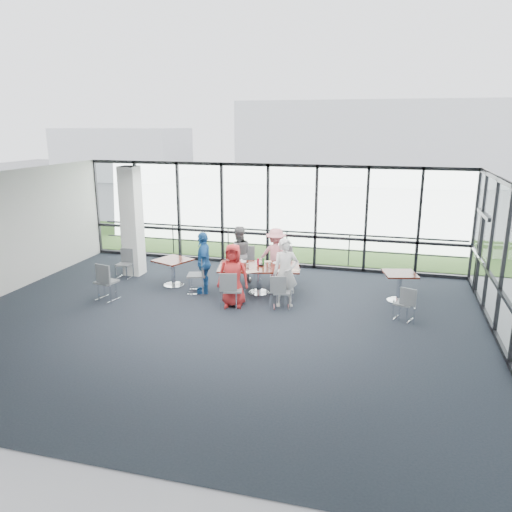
% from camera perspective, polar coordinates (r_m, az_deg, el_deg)
% --- Properties ---
extents(floor, '(12.00, 10.00, 0.02)m').
position_cam_1_polar(floor, '(11.41, -4.72, -7.72)').
color(floor, '#1D242C').
rests_on(floor, ground).
extents(ceiling, '(12.00, 10.00, 0.04)m').
position_cam_1_polar(ceiling, '(10.60, -5.09, 8.52)').
color(ceiling, white).
rests_on(ceiling, ground).
extents(wall_front, '(12.00, 0.10, 3.20)m').
position_cam_1_polar(wall_front, '(6.69, -19.81, -10.50)').
color(wall_front, silver).
rests_on(wall_front, ground).
extents(curtain_wall_back, '(12.00, 0.10, 3.20)m').
position_cam_1_polar(curtain_wall_back, '(15.57, 1.36, 4.67)').
color(curtain_wall_back, white).
rests_on(curtain_wall_back, ground).
extents(exit_door, '(0.12, 1.60, 2.10)m').
position_cam_1_polar(exit_door, '(14.24, 24.21, 0.09)').
color(exit_door, black).
rests_on(exit_door, ground).
extents(structural_column, '(0.50, 0.50, 3.20)m').
position_cam_1_polar(structural_column, '(15.03, -13.99, 3.85)').
color(structural_column, white).
rests_on(structural_column, ground).
extents(apron, '(80.00, 70.00, 0.02)m').
position_cam_1_polar(apron, '(20.69, 4.63, 2.62)').
color(apron, gray).
rests_on(apron, ground).
extents(grass_strip, '(80.00, 5.00, 0.01)m').
position_cam_1_polar(grass_strip, '(18.77, 3.51, 1.45)').
color(grass_strip, '#325720').
rests_on(grass_strip, ground).
extents(hangar_main, '(24.00, 10.00, 6.00)m').
position_cam_1_polar(hangar_main, '(41.92, 15.95, 12.49)').
color(hangar_main, silver).
rests_on(hangar_main, ground).
extents(hangar_aux, '(10.00, 6.00, 4.00)m').
position_cam_1_polar(hangar_aux, '(43.69, -14.93, 11.32)').
color(hangar_aux, silver).
rests_on(hangar_aux, ground).
extents(guard_rail, '(12.00, 0.06, 0.06)m').
position_cam_1_polar(guard_rail, '(16.37, 1.84, 1.24)').
color(guard_rail, '#2D2D33').
rests_on(guard_rail, ground).
extents(main_table, '(2.29, 1.57, 0.75)m').
position_cam_1_polar(main_table, '(13.11, 0.34, -1.62)').
color(main_table, '#340C0C').
rests_on(main_table, ground).
extents(side_table_left, '(1.11, 1.11, 0.75)m').
position_cam_1_polar(side_table_left, '(13.92, -9.48, -0.87)').
color(side_table_left, '#340C0C').
rests_on(side_table_left, ground).
extents(side_table_right, '(0.94, 0.94, 0.75)m').
position_cam_1_polar(side_table_right, '(13.03, 16.11, -2.43)').
color(side_table_right, '#340C0C').
rests_on(side_table_right, ground).
extents(diner_near_left, '(0.81, 0.57, 1.57)m').
position_cam_1_polar(diner_near_left, '(12.19, -2.63, -2.22)').
color(diner_near_left, red).
rests_on(diner_near_left, ground).
extents(diner_near_right, '(0.74, 0.65, 1.70)m').
position_cam_1_polar(diner_near_right, '(12.18, 3.38, -1.92)').
color(diner_near_right, white).
rests_on(diner_near_right, ground).
extents(diner_far_left, '(0.91, 0.76, 1.61)m').
position_cam_1_polar(diner_far_left, '(14.02, -2.03, 0.18)').
color(diner_far_left, slate).
rests_on(diner_far_left, ground).
extents(diner_far_right, '(1.03, 0.56, 1.56)m').
position_cam_1_polar(diner_far_right, '(13.98, 2.29, 0.03)').
color(diner_far_right, pink).
rests_on(diner_far_right, ground).
extents(diner_end, '(0.82, 1.09, 1.65)m').
position_cam_1_polar(diner_end, '(13.21, -6.00, -0.74)').
color(diner_end, '#225FA7').
rests_on(diner_end, ground).
extents(chair_main_nl, '(0.53, 0.53, 0.89)m').
position_cam_1_polar(chair_main_nl, '(12.17, -2.67, -3.90)').
color(chair_main_nl, slate).
rests_on(chair_main_nl, ground).
extents(chair_main_nr, '(0.49, 0.49, 0.83)m').
position_cam_1_polar(chair_main_nr, '(12.14, 2.93, -4.12)').
color(chair_main_nr, slate).
rests_on(chair_main_nr, ground).
extents(chair_main_fl, '(0.58, 0.58, 0.96)m').
position_cam_1_polar(chair_main_fl, '(14.18, -1.49, -1.01)').
color(chair_main_fl, slate).
rests_on(chair_main_fl, ground).
extents(chair_main_fr, '(0.56, 0.56, 0.99)m').
position_cam_1_polar(chair_main_fr, '(14.07, 2.90, -1.09)').
color(chair_main_fr, slate).
rests_on(chair_main_fr, ground).
extents(chair_main_end, '(0.58, 0.58, 0.98)m').
position_cam_1_polar(chair_main_end, '(13.28, -6.77, -2.17)').
color(chair_main_end, slate).
rests_on(chair_main_end, ground).
extents(chair_spare_la, '(0.57, 0.57, 0.97)m').
position_cam_1_polar(chair_spare_la, '(13.22, -16.71, -2.83)').
color(chair_spare_la, slate).
rests_on(chair_spare_la, ground).
extents(chair_spare_lb, '(0.42, 0.42, 0.82)m').
position_cam_1_polar(chair_spare_lb, '(14.98, -14.83, -0.92)').
color(chair_spare_lb, slate).
rests_on(chair_spare_lb, ground).
extents(chair_spare_r, '(0.51, 0.51, 0.80)m').
position_cam_1_polar(chair_spare_r, '(11.90, 16.57, -5.22)').
color(chair_spare_r, slate).
rests_on(chair_spare_r, ground).
extents(plate_nl, '(0.25, 0.25, 0.01)m').
position_cam_1_polar(plate_nl, '(12.79, -2.30, -1.50)').
color(plate_nl, white).
rests_on(plate_nl, main_table).
extents(plate_nr, '(0.25, 0.25, 0.01)m').
position_cam_1_polar(plate_nr, '(12.65, 2.84, -1.70)').
color(plate_nr, white).
rests_on(plate_nr, main_table).
extents(plate_fl, '(0.27, 0.27, 0.01)m').
position_cam_1_polar(plate_fl, '(13.49, -1.66, -0.62)').
color(plate_fl, white).
rests_on(plate_fl, main_table).
extents(plate_fr, '(0.27, 0.27, 0.01)m').
position_cam_1_polar(plate_fr, '(13.37, 2.48, -0.77)').
color(plate_fr, white).
rests_on(plate_fr, main_table).
extents(plate_end, '(0.24, 0.24, 0.01)m').
position_cam_1_polar(plate_end, '(13.16, -3.35, -1.04)').
color(plate_end, white).
rests_on(plate_end, main_table).
extents(tumbler_a, '(0.07, 0.07, 0.13)m').
position_cam_1_polar(tumbler_a, '(12.85, -0.99, -1.14)').
color(tumbler_a, white).
rests_on(tumbler_a, main_table).
extents(tumbler_b, '(0.07, 0.07, 0.14)m').
position_cam_1_polar(tumbler_b, '(12.89, 1.55, -1.09)').
color(tumbler_b, white).
rests_on(tumbler_b, main_table).
extents(tumbler_c, '(0.06, 0.06, 0.13)m').
position_cam_1_polar(tumbler_c, '(13.27, 0.65, -0.63)').
color(tumbler_c, white).
rests_on(tumbler_c, main_table).
extents(tumbler_d, '(0.07, 0.07, 0.15)m').
position_cam_1_polar(tumbler_d, '(12.94, -3.14, -1.01)').
color(tumbler_d, white).
rests_on(tumbler_d, main_table).
extents(menu_a, '(0.39, 0.38, 0.00)m').
position_cam_1_polar(menu_a, '(12.58, -0.55, -1.80)').
color(menu_a, white).
rests_on(menu_a, main_table).
extents(menu_b, '(0.31, 0.24, 0.00)m').
position_cam_1_polar(menu_b, '(12.77, 4.39, -1.59)').
color(menu_b, white).
rests_on(menu_b, main_table).
extents(menu_c, '(0.34, 0.29, 0.00)m').
position_cam_1_polar(menu_c, '(13.50, 1.20, -0.63)').
color(menu_c, white).
rests_on(menu_c, main_table).
extents(condiment_caddy, '(0.10, 0.07, 0.04)m').
position_cam_1_polar(condiment_caddy, '(13.08, 0.60, -1.06)').
color(condiment_caddy, black).
rests_on(condiment_caddy, main_table).
extents(ketchup_bottle, '(0.06, 0.06, 0.18)m').
position_cam_1_polar(ketchup_bottle, '(13.16, 0.24, -0.64)').
color(ketchup_bottle, '#AE0A23').
rests_on(ketchup_bottle, main_table).
extents(green_bottle, '(0.05, 0.05, 0.20)m').
position_cam_1_polar(green_bottle, '(13.12, 0.83, -0.65)').
color(green_bottle, '#1C7721').
rests_on(green_bottle, main_table).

